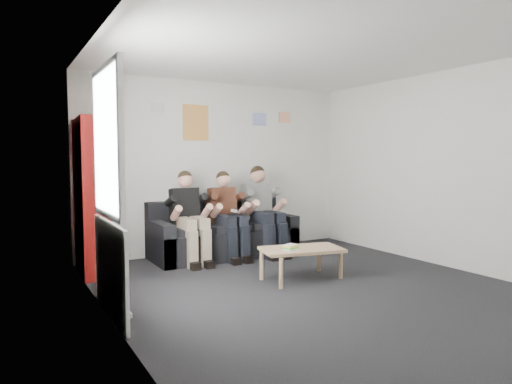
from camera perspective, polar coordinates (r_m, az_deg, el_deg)
room_shell at (r=5.23m, az=7.06°, el=2.58°), size 5.00×5.00×5.00m
sofa at (r=7.05m, az=-4.18°, el=-5.51°), size 2.19×0.90×0.85m
bookshelf at (r=6.23m, az=-19.84°, el=-0.54°), size 0.30×0.91×2.01m
coffee_table at (r=5.71m, az=5.71°, el=-7.43°), size 0.98×0.54×0.39m
game_cases at (r=5.59m, az=4.34°, el=-6.90°), size 0.22×0.20×0.05m
person_left at (r=6.58m, az=-8.26°, el=-3.14°), size 0.40×0.86×1.32m
person_middle at (r=6.82m, az=-3.47°, el=-2.88°), size 0.39×0.84×1.30m
person_right at (r=7.10m, az=0.97°, el=-2.36°), size 0.43×0.92×1.38m
radiator at (r=4.64m, az=-16.86°, el=-10.28°), size 0.10×0.64×0.60m
window at (r=4.51m, az=-17.96°, el=-1.96°), size 0.05×1.30×2.36m
poster_large at (r=7.23m, az=-7.54°, el=8.59°), size 0.42×0.01×0.55m
poster_blue at (r=7.75m, az=0.46°, el=9.08°), size 0.25×0.01×0.20m
poster_pink at (r=8.01m, az=3.59°, el=9.27°), size 0.22×0.01×0.18m
poster_sign at (r=7.05m, az=-12.15°, el=10.28°), size 0.20×0.01×0.14m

